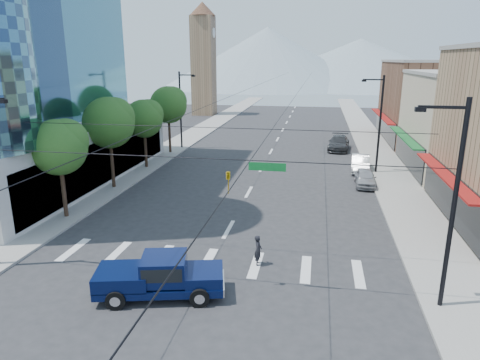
# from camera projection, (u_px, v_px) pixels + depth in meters

# --- Properties ---
(ground) EXTENTS (160.00, 160.00, 0.00)m
(ground) POSITION_uv_depth(u_px,v_px,m) (204.00, 275.00, 21.31)
(ground) COLOR #28282B
(ground) RESTS_ON ground
(sidewalk_left) EXTENTS (4.00, 120.00, 0.15)m
(sidewalk_left) POSITION_uv_depth(u_px,v_px,m) (195.00, 134.00, 61.23)
(sidewalk_left) COLOR gray
(sidewalk_left) RESTS_ON ground
(sidewalk_right) EXTENTS (4.00, 120.00, 0.15)m
(sidewalk_right) POSITION_uv_depth(u_px,v_px,m) (369.00, 139.00, 57.06)
(sidewalk_right) COLOR gray
(sidewalk_right) RESTS_ON ground
(shop_far) EXTENTS (12.00, 18.00, 10.00)m
(shop_far) POSITION_uv_depth(u_px,v_px,m) (437.00, 103.00, 54.33)
(shop_far) COLOR brown
(shop_far) RESTS_ON ground
(clock_tower) EXTENTS (4.80, 4.80, 20.40)m
(clock_tower) POSITION_uv_depth(u_px,v_px,m) (203.00, 57.00, 79.94)
(clock_tower) COLOR #8C6B4C
(clock_tower) RESTS_ON ground
(mountain_left) EXTENTS (80.00, 80.00, 22.00)m
(mountain_left) POSITION_uv_depth(u_px,v_px,m) (268.00, 57.00, 162.85)
(mountain_left) COLOR gray
(mountain_left) RESTS_ON ground
(mountain_right) EXTENTS (90.00, 90.00, 18.00)m
(mountain_right) POSITION_uv_depth(u_px,v_px,m) (360.00, 63.00, 166.79)
(mountain_right) COLOR gray
(mountain_right) RESTS_ON ground
(tree_near) EXTENTS (3.65, 3.64, 6.71)m
(tree_near) POSITION_uv_depth(u_px,v_px,m) (61.00, 145.00, 27.64)
(tree_near) COLOR black
(tree_near) RESTS_ON ground
(tree_midnear) EXTENTS (4.09, 4.09, 7.52)m
(tree_midnear) POSITION_uv_depth(u_px,v_px,m) (111.00, 121.00, 34.10)
(tree_midnear) COLOR black
(tree_midnear) RESTS_ON ground
(tree_midfar) EXTENTS (3.65, 3.64, 6.71)m
(tree_midfar) POSITION_uv_depth(u_px,v_px,m) (145.00, 117.00, 40.89)
(tree_midfar) COLOR black
(tree_midfar) RESTS_ON ground
(tree_far) EXTENTS (4.09, 4.09, 7.52)m
(tree_far) POSITION_uv_depth(u_px,v_px,m) (170.00, 104.00, 47.35)
(tree_far) COLOR black
(tree_far) RESTS_ON ground
(signal_rig) EXTENTS (21.80, 0.20, 9.00)m
(signal_rig) POSITION_uv_depth(u_px,v_px,m) (200.00, 192.00, 19.07)
(signal_rig) COLOR black
(signal_rig) RESTS_ON ground
(lamp_pole_nw) EXTENTS (2.00, 0.25, 9.00)m
(lamp_pole_nw) POSITION_uv_depth(u_px,v_px,m) (181.00, 107.00, 50.20)
(lamp_pole_nw) COLOR black
(lamp_pole_nw) RESTS_ON ground
(lamp_pole_ne) EXTENTS (2.00, 0.25, 9.00)m
(lamp_pole_ne) POSITION_uv_depth(u_px,v_px,m) (379.00, 121.00, 38.93)
(lamp_pole_ne) COLOR black
(lamp_pole_ne) RESTS_ON ground
(pickup_truck) EXTENTS (6.05, 3.31, 1.95)m
(pickup_truck) POSITION_uv_depth(u_px,v_px,m) (160.00, 276.00, 19.15)
(pickup_truck) COLOR #08123D
(pickup_truck) RESTS_ON ground
(pedestrian) EXTENTS (0.47, 0.64, 1.63)m
(pedestrian) POSITION_uv_depth(u_px,v_px,m) (258.00, 250.00, 22.16)
(pedestrian) COLOR black
(pedestrian) RESTS_ON ground
(parked_car_near) EXTENTS (1.75, 4.18, 1.41)m
(parked_car_near) POSITION_uv_depth(u_px,v_px,m) (365.00, 178.00, 36.12)
(parked_car_near) COLOR #A1A1A6
(parked_car_near) RESTS_ON ground
(parked_car_mid) EXTENTS (1.96, 4.76, 1.53)m
(parked_car_mid) POSITION_uv_depth(u_px,v_px,m) (360.00, 163.00, 40.84)
(parked_car_mid) COLOR white
(parked_car_mid) RESTS_ON ground
(parked_car_far) EXTENTS (2.85, 5.88, 1.65)m
(parked_car_far) POSITION_uv_depth(u_px,v_px,m) (339.00, 143.00, 50.38)
(parked_car_far) COLOR #323235
(parked_car_far) RESTS_ON ground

